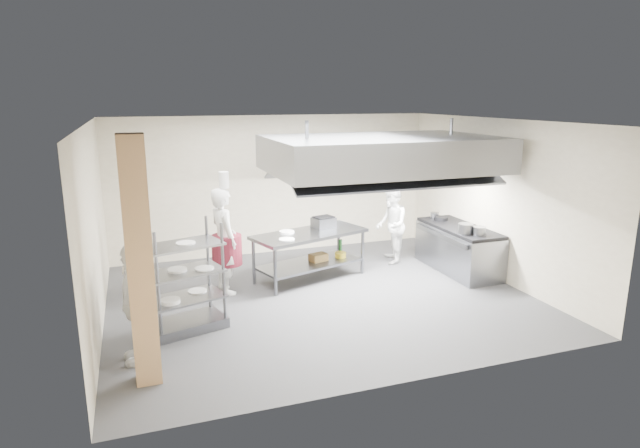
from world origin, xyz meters
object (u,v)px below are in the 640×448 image
object	(u,v)px
chef_line	(391,225)
stockpot	(466,229)
island	(310,256)
griddle	(324,223)
cooking_range	(458,250)
chef_plating	(135,303)
pass_rack	(185,278)
chef_head	(224,241)

from	to	relation	value
chef_line	stockpot	bearing A→B (deg)	49.93
island	stockpot	bearing A→B (deg)	-38.09
island	griddle	bearing A→B (deg)	16.69
island	griddle	xyz separation A→B (m)	(0.37, 0.25, 0.55)
griddle	stockpot	xyz separation A→B (m)	(2.35, -1.27, -0.01)
island	cooking_range	xyz separation A→B (m)	(2.94, -0.50, -0.04)
cooking_range	griddle	world-z (taller)	griddle
stockpot	chef_plating	bearing A→B (deg)	-167.42
island	pass_rack	size ratio (longest dim) A/B	1.33
pass_rack	chef_plating	size ratio (longest dim) A/B	1.02
island	chef_plating	xyz separation A→B (m)	(-3.14, -2.33, 0.34)
island	chef_head	bearing A→B (deg)	168.97
island	griddle	distance (m)	0.71
cooking_range	chef_line	distance (m)	1.43
cooking_range	griddle	size ratio (longest dim) A/B	4.90
cooking_range	stockpot	size ratio (longest dim) A/B	7.23
pass_rack	chef_head	world-z (taller)	chef_head
chef_line	cooking_range	bearing A→B (deg)	68.95
pass_rack	stockpot	distance (m)	5.18
chef_line	stockpot	xyz separation A→B (m)	(0.81, -1.44, 0.19)
island	chef_head	size ratio (longest dim) A/B	1.15
island	cooking_range	world-z (taller)	island
griddle	chef_head	bearing A→B (deg)	176.84
island	cooking_range	size ratio (longest dim) A/B	1.08
pass_rack	griddle	xyz separation A→B (m)	(2.80, 1.80, 0.20)
cooking_range	chef_head	distance (m)	4.62
pass_rack	chef_plating	xyz separation A→B (m)	(-0.70, -0.78, -0.01)
island	pass_rack	distance (m)	2.91
chef_line	chef_plating	distance (m)	5.74
chef_head	chef_line	world-z (taller)	chef_head
chef_line	chef_plating	size ratio (longest dim) A/B	1.01
chef_line	chef_plating	world-z (taller)	chef_line
chef_plating	cooking_range	bearing A→B (deg)	103.98
chef_line	island	bearing A→B (deg)	-57.12
island	chef_head	distance (m)	1.71
pass_rack	island	bearing A→B (deg)	15.99
chef_line	chef_plating	bearing A→B (deg)	-40.92
cooking_range	chef_plating	xyz separation A→B (m)	(-6.08, -1.83, 0.38)
pass_rack	chef_head	size ratio (longest dim) A/B	0.86
chef_head	griddle	world-z (taller)	chef_head
chef_plating	griddle	size ratio (longest dim) A/B	3.91
chef_plating	stockpot	world-z (taller)	chef_plating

